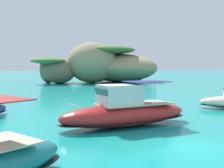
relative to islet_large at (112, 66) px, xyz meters
The scene contains 4 objects.
ground_plane 58.37m from the islet_large, 101.78° to the right, with size 400.00×400.00×0.00m, color teal.
islet_large is the anchor object (origin of this frame).
islet_small 13.78m from the islet_large, behind, with size 11.17×10.49×6.26m.
motorboat_red 52.95m from the islet_large, 104.77° to the right, with size 10.38×4.83×3.13m.
Camera 1 is at (-8.03, -13.39, 4.33)m, focal length 46.81 mm.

